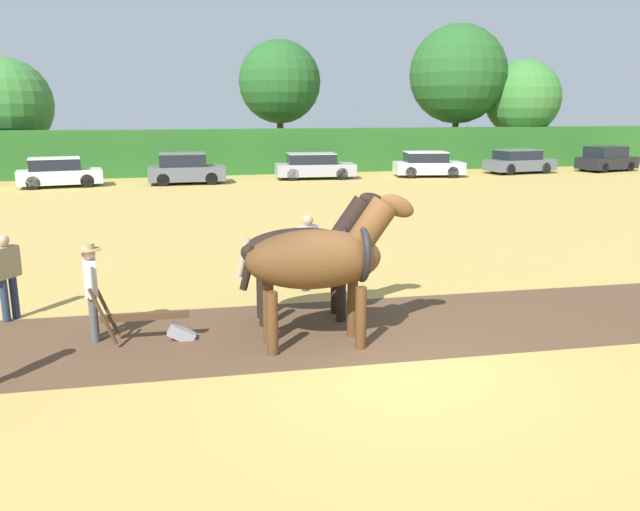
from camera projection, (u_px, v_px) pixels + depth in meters
The scene contains 18 objects.
ground_plane at pixel (395, 365), 9.41m from camera, with size 240.00×240.00×0.00m, color tan.
hedgerow at pixel (210, 152), 36.93m from camera, with size 68.82×1.46×2.66m, color #286023.
tree_center_left at pixel (6, 104), 36.84m from camera, with size 5.40×5.40×6.82m.
tree_center at pixel (280, 82), 40.64m from camera, with size 5.35×5.35×8.24m.
tree_center_right at pixel (458, 74), 42.97m from camera, with size 6.69×6.69×9.53m.
tree_right at pixel (523, 98), 43.48m from camera, with size 5.24×5.24×7.20m.
draft_horse_lead_left at pixel (321, 259), 9.91m from camera, with size 2.89×1.15×2.53m.
draft_horse_lead_right at pixel (307, 250), 11.20m from camera, with size 2.87×1.00×2.39m.
plow at pixel (154, 323), 10.29m from camera, with size 1.66×0.49×1.13m.
farmer_at_plow at pixel (91, 285), 10.23m from camera, with size 0.41×0.65×1.65m.
farmer_beside_team at pixel (308, 247), 13.16m from camera, with size 0.54×0.45×1.62m.
farmer_onlooker_right at pixel (6, 271), 11.24m from camera, with size 0.45×0.53×1.59m.
parked_car_center_left at pixel (58, 173), 31.07m from camera, with size 4.15×2.21×1.47m.
parked_car_center at pixel (185, 169), 32.45m from camera, with size 3.94×1.93×1.61m.
parked_car_center_right at pixel (314, 166), 34.80m from camera, with size 4.54×2.19×1.44m.
parked_car_right at pixel (428, 165), 35.93m from camera, with size 4.17×2.55×1.44m.
parked_car_far_right at pixel (519, 162), 37.88m from camera, with size 4.33×2.19×1.45m.
parked_car_end_right at pixel (606, 159), 39.26m from camera, with size 4.10×2.52×1.55m.
Camera 1 is at (-3.37, -8.19, 3.75)m, focal length 35.00 mm.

